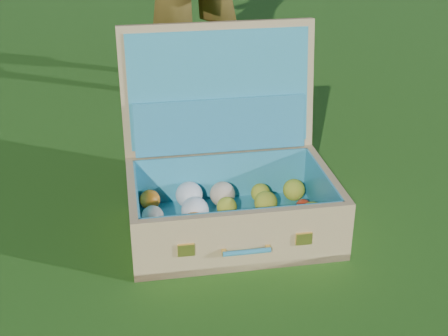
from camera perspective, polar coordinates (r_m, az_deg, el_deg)
ground at (r=1.90m, az=-5.23°, el=-3.74°), size 60.00×60.00×0.00m
suitcase at (r=1.77m, az=0.33°, el=-0.40°), size 0.62×0.53×0.54m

